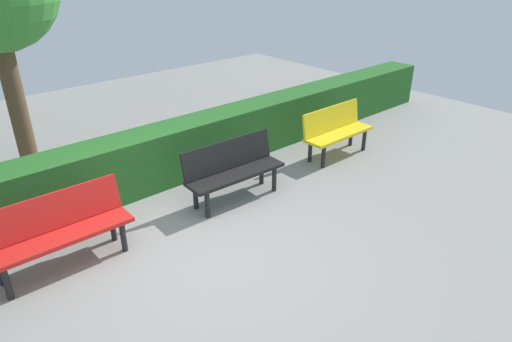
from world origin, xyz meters
TOP-DOWN VIEW (x-y plane):
  - ground_plane at (0.00, 0.00)m, footprint 16.44×16.44m
  - bench_yellow at (-3.51, -0.80)m, footprint 1.41×0.46m
  - bench_black at (-1.18, -0.78)m, footprint 1.52×0.52m
  - bench_red at (1.28, -0.86)m, footprint 1.60×0.48m
  - hedge_row at (-1.04, -1.92)m, footprint 12.44×0.61m

SIDE VIEW (x-z plane):
  - ground_plane at x=0.00m, z-range 0.00..0.00m
  - hedge_row at x=-1.04m, z-range 0.00..0.88m
  - bench_yellow at x=-3.51m, z-range 0.05..0.91m
  - bench_black at x=-1.18m, z-range 0.05..0.91m
  - bench_red at x=1.28m, z-range 0.05..0.91m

